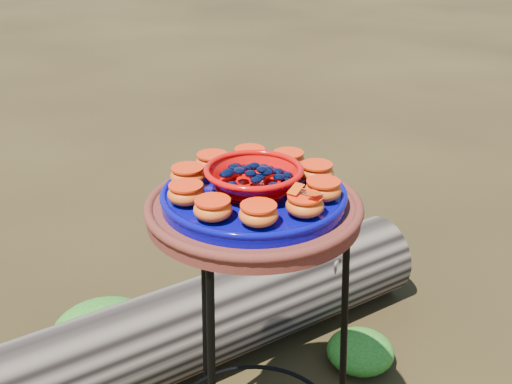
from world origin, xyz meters
TOP-DOWN VIEW (x-y plane):
  - plant_stand at (0.00, 0.00)m, footprint 0.44×0.44m
  - terracotta_saucer at (0.00, 0.00)m, footprint 0.43×0.43m
  - cobalt_plate at (0.00, 0.00)m, footprint 0.37×0.37m
  - red_bowl at (0.00, 0.00)m, footprint 0.19×0.19m
  - glass_gems at (0.00, 0.00)m, footprint 0.14×0.14m
  - orange_half_0 at (0.02, -0.14)m, footprint 0.07×0.07m
  - orange_half_1 at (0.09, -0.11)m, footprint 0.07×0.07m
  - orange_half_2 at (0.13, -0.04)m, footprint 0.07×0.07m
  - orange_half_3 at (0.13, 0.05)m, footprint 0.07×0.07m
  - orange_half_4 at (0.07, 0.12)m, footprint 0.07×0.07m
  - orange_half_5 at (-0.01, 0.14)m, footprint 0.07×0.07m
  - orange_half_6 at (-0.09, 0.11)m, footprint 0.07×0.07m
  - orange_half_7 at (-0.13, 0.04)m, footprint 0.07×0.07m
  - orange_half_8 at (-0.13, -0.05)m, footprint 0.07×0.07m
  - orange_half_9 at (-0.07, -0.12)m, footprint 0.07×0.07m
  - butterfly at (0.02, -0.14)m, footprint 0.08×0.07m
  - driftwood_log at (0.14, 0.43)m, footprint 1.46×0.45m
  - foliage_right at (0.49, 0.12)m, footprint 0.20×0.20m
  - foliage_back at (-0.11, 0.62)m, footprint 0.33×0.33m

SIDE VIEW (x-z plane):
  - foliage_right at x=0.49m, z-range 0.00..0.10m
  - foliage_back at x=-0.11m, z-range 0.00..0.16m
  - driftwood_log at x=0.14m, z-range 0.00..0.27m
  - plant_stand at x=0.00m, z-range 0.00..0.70m
  - terracotta_saucer at x=0.00m, z-range 0.70..0.73m
  - cobalt_plate at x=0.00m, z-range 0.73..0.76m
  - orange_half_0 at x=0.02m, z-range 0.76..0.80m
  - orange_half_1 at x=0.09m, z-range 0.76..0.80m
  - orange_half_2 at x=0.13m, z-range 0.76..0.80m
  - orange_half_3 at x=0.13m, z-range 0.76..0.80m
  - orange_half_4 at x=0.07m, z-range 0.76..0.80m
  - orange_half_5 at x=-0.01m, z-range 0.76..0.80m
  - orange_half_6 at x=-0.09m, z-range 0.76..0.80m
  - orange_half_7 at x=-0.13m, z-range 0.76..0.80m
  - orange_half_8 at x=-0.13m, z-range 0.76..0.80m
  - orange_half_9 at x=-0.07m, z-range 0.76..0.80m
  - red_bowl at x=0.00m, z-range 0.76..0.81m
  - butterfly at x=0.02m, z-range 0.80..0.81m
  - glass_gems at x=0.00m, z-range 0.81..0.84m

